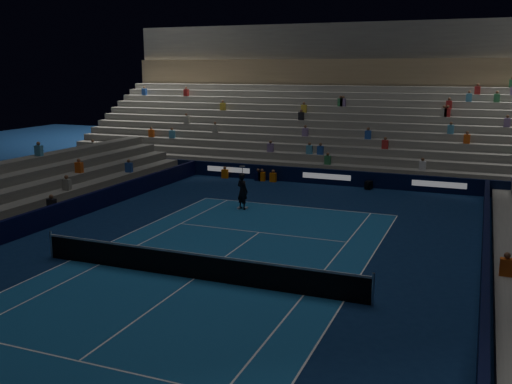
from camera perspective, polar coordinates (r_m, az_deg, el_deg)
The scene contains 8 objects.
ground at distance 20.98m, azimuth -6.15°, elevation -8.59°, with size 90.00×90.00×0.00m, color #0B1F44.
court_surface at distance 20.98m, azimuth -6.15°, elevation -8.58°, with size 10.97×23.77×0.01m, color #185188.
sponsor_barrier_far at distance 37.61m, azimuth 7.08°, elevation 1.51°, with size 44.00×0.25×1.00m, color black.
sponsor_barrier_east at distance 18.62m, azimuth 21.75°, elevation -10.54°, with size 0.25×37.00×1.00m, color black.
grandstand_main at distance 46.31m, azimuth 10.17°, elevation 7.01°, with size 44.00×15.20×11.20m.
tennis_net at distance 20.81m, azimuth -6.19°, elevation -7.29°, with size 12.90×0.10×1.10m.
tennis_player at distance 30.69m, azimuth -1.36°, elevation 0.08°, with size 0.71×0.47×1.96m, color black.
broadcast_camera at distance 36.53m, azimuth 11.12°, elevation 0.68°, with size 0.47×0.86×0.51m.
Camera 1 is at (9.29, -17.28, 7.43)m, focal length 40.21 mm.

